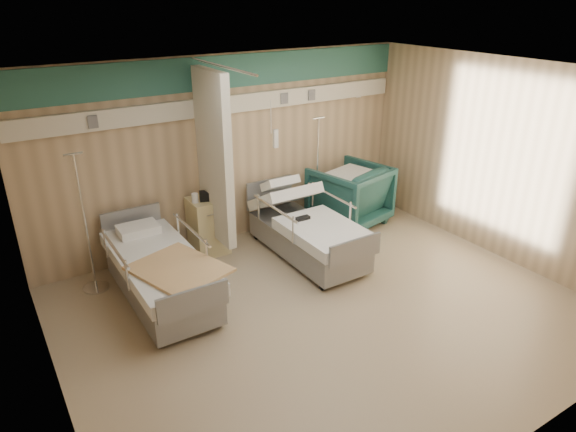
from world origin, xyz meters
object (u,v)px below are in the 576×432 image
(bed_left, at_px, (161,278))
(iv_stand_right, at_px, (316,203))
(bedside_cabinet, at_px, (208,226))
(visitor_armchair, at_px, (349,195))
(bed_right, at_px, (307,237))
(iv_stand_left, at_px, (92,263))

(bed_left, height_order, iv_stand_right, iv_stand_right)
(bedside_cabinet, bearing_deg, visitor_armchair, -7.13)
(bed_right, bearing_deg, bed_left, 180.00)
(bedside_cabinet, height_order, iv_stand_left, iv_stand_left)
(bed_left, distance_m, visitor_armchair, 3.50)
(bedside_cabinet, distance_m, iv_stand_left, 1.71)
(bedside_cabinet, height_order, visitor_armchair, visitor_armchair)
(iv_stand_right, bearing_deg, bedside_cabinet, 179.61)
(bedside_cabinet, relative_size, iv_stand_left, 0.46)
(bed_left, height_order, bedside_cabinet, bedside_cabinet)
(bed_right, bearing_deg, iv_stand_left, 165.52)
(bed_left, relative_size, iv_stand_right, 1.20)
(bed_right, relative_size, iv_stand_left, 1.17)
(iv_stand_right, distance_m, iv_stand_left, 3.64)
(visitor_armchair, distance_m, iv_stand_left, 4.10)
(visitor_armchair, relative_size, iv_stand_left, 0.60)
(iv_stand_left, bearing_deg, iv_stand_right, 2.38)
(iv_stand_right, height_order, iv_stand_left, iv_stand_left)
(visitor_armchair, bearing_deg, bedside_cabinet, -19.66)
(bed_right, distance_m, iv_stand_right, 1.19)
(bed_right, bearing_deg, iv_stand_right, 48.32)
(bed_left, distance_m, iv_stand_right, 3.12)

